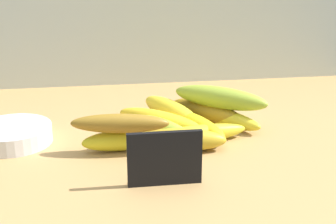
% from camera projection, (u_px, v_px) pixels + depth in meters
% --- Properties ---
extents(counter_top, '(1.10, 0.76, 0.03)m').
position_uv_depth(counter_top, '(153.00, 151.00, 0.87)').
color(counter_top, '#AB834F').
rests_on(counter_top, ground).
extents(chalkboard_sign, '(0.11, 0.02, 0.08)m').
position_uv_depth(chalkboard_sign, '(164.00, 161.00, 0.71)').
color(chalkboard_sign, black).
rests_on(chalkboard_sign, counter_top).
extents(fruit_bowl, '(0.14, 0.14, 0.03)m').
position_uv_depth(fruit_bowl, '(13.00, 135.00, 0.87)').
color(fruit_bowl, silver).
rests_on(fruit_bowl, counter_top).
extents(banana_0, '(0.16, 0.07, 0.04)m').
position_uv_depth(banana_0, '(180.00, 140.00, 0.83)').
color(banana_0, gold).
rests_on(banana_0, counter_top).
extents(banana_1, '(0.12, 0.18, 0.04)m').
position_uv_depth(banana_1, '(171.00, 111.00, 0.97)').
color(banana_1, yellow).
rests_on(banana_1, counter_top).
extents(banana_2, '(0.16, 0.05, 0.04)m').
position_uv_depth(banana_2, '(127.00, 139.00, 0.84)').
color(banana_2, yellow).
rests_on(banana_2, counter_top).
extents(banana_3, '(0.10, 0.15, 0.04)m').
position_uv_depth(banana_3, '(198.00, 126.00, 0.90)').
color(banana_3, yellow).
rests_on(banana_3, counter_top).
extents(banana_4, '(0.14, 0.15, 0.03)m').
position_uv_depth(banana_4, '(222.00, 117.00, 0.95)').
color(banana_4, yellow).
rests_on(banana_4, counter_top).
extents(banana_5, '(0.14, 0.16, 0.04)m').
position_uv_depth(banana_5, '(207.00, 112.00, 0.97)').
color(banana_5, '#AA7F1D').
rests_on(banana_5, counter_top).
extents(banana_6, '(0.17, 0.15, 0.04)m').
position_uv_depth(banana_6, '(160.00, 121.00, 0.92)').
color(banana_6, yellow).
rests_on(banana_6, counter_top).
extents(banana_7, '(0.19, 0.07, 0.03)m').
position_uv_depth(banana_7, '(196.00, 134.00, 0.87)').
color(banana_7, gold).
rests_on(banana_7, counter_top).
extents(banana_8, '(0.13, 0.16, 0.04)m').
position_uv_depth(banana_8, '(165.00, 131.00, 0.87)').
color(banana_8, '#9BB333').
rests_on(banana_8, counter_top).
extents(banana_9, '(0.18, 0.15, 0.04)m').
position_uv_depth(banana_9, '(220.00, 98.00, 0.94)').
color(banana_9, '#96AD32').
rests_on(banana_9, banana_4).
extents(banana_10, '(0.17, 0.06, 0.03)m').
position_uv_depth(banana_10, '(120.00, 123.00, 0.81)').
color(banana_10, olive).
rests_on(banana_10, banana_2).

